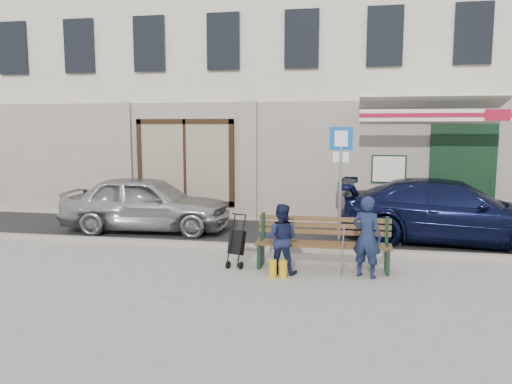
% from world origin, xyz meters
% --- Properties ---
extents(ground, '(80.00, 80.00, 0.00)m').
position_xyz_m(ground, '(0.00, 0.00, 0.00)').
color(ground, '#9E9991').
rests_on(ground, ground).
extents(asphalt_lane, '(60.00, 3.20, 0.01)m').
position_xyz_m(asphalt_lane, '(0.00, 3.10, 0.01)').
color(asphalt_lane, '#282828').
rests_on(asphalt_lane, ground).
extents(curb, '(60.00, 0.18, 0.12)m').
position_xyz_m(curb, '(0.00, 1.50, 0.06)').
color(curb, '#9E9384').
rests_on(curb, ground).
extents(building, '(20.00, 8.27, 10.00)m').
position_xyz_m(building, '(0.01, 8.45, 4.97)').
color(building, beige).
rests_on(building, ground).
extents(car_silver, '(4.13, 1.88, 1.38)m').
position_xyz_m(car_silver, '(-3.53, 2.90, 0.69)').
color(car_silver, '#A8A7AC').
rests_on(car_silver, ground).
extents(car_navy, '(4.93, 2.36, 1.39)m').
position_xyz_m(car_navy, '(3.49, 2.97, 0.69)').
color(car_navy, black).
rests_on(car_navy, ground).
extents(parking_sign, '(0.47, 0.08, 2.53)m').
position_xyz_m(parking_sign, '(1.12, 1.89, 1.68)').
color(parking_sign, gray).
rests_on(parking_sign, ground).
extents(bench, '(2.40, 1.17, 0.98)m').
position_xyz_m(bench, '(0.81, 0.37, 0.46)').
color(bench, brown).
rests_on(bench, ground).
extents(man, '(0.60, 0.51, 1.39)m').
position_xyz_m(man, '(1.61, 0.02, 0.70)').
color(man, '#151F3C').
rests_on(man, ground).
extents(woman, '(0.63, 0.51, 1.22)m').
position_xyz_m(woman, '(0.16, -0.02, 0.61)').
color(woman, '#141A39').
rests_on(woman, ground).
extents(stroller, '(0.34, 0.44, 0.95)m').
position_xyz_m(stroller, '(-0.69, 0.26, 0.42)').
color(stroller, black).
rests_on(stroller, ground).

